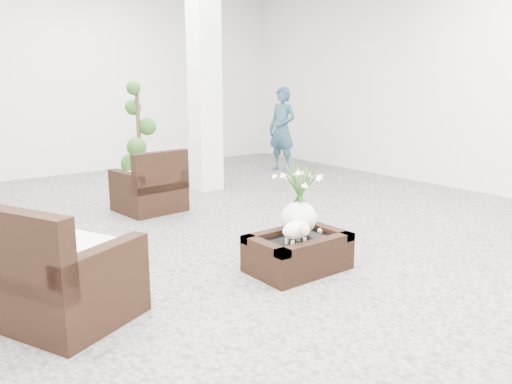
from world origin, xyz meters
TOP-DOWN VIEW (x-y plane):
  - ground at (0.00, 0.00)m, footprint 11.00×11.00m
  - column at (1.20, 2.80)m, footprint 0.40×0.40m
  - coffee_table at (-0.05, -0.81)m, footprint 0.90×0.60m
  - sheep_figurine at (-0.17, -0.91)m, footprint 0.28×0.23m
  - planter_narcissus at (0.05, -0.71)m, footprint 0.44×0.44m
  - tealight at (0.25, -0.79)m, footprint 0.04×0.04m
  - armchair at (-0.17, 2.08)m, footprint 0.86×0.83m
  - loveseat at (-2.26, -0.14)m, footprint 1.47×1.91m
  - topiary at (-0.16, 2.32)m, footprint 0.45×0.45m
  - shopper at (3.28, 3.37)m, footprint 0.51×0.66m

SIDE VIEW (x-z plane):
  - ground at x=0.00m, z-range 0.00..0.00m
  - coffee_table at x=-0.05m, z-range 0.00..0.31m
  - tealight at x=0.25m, z-range 0.31..0.34m
  - sheep_figurine at x=-0.17m, z-range 0.31..0.52m
  - armchair at x=-0.17m, z-range 0.00..0.84m
  - loveseat at x=-2.26m, z-range 0.00..0.92m
  - planter_narcissus at x=0.05m, z-range 0.31..1.11m
  - shopper at x=3.28m, z-range 0.00..1.61m
  - topiary at x=-0.16m, z-range 0.00..1.70m
  - column at x=1.20m, z-range 0.00..3.50m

